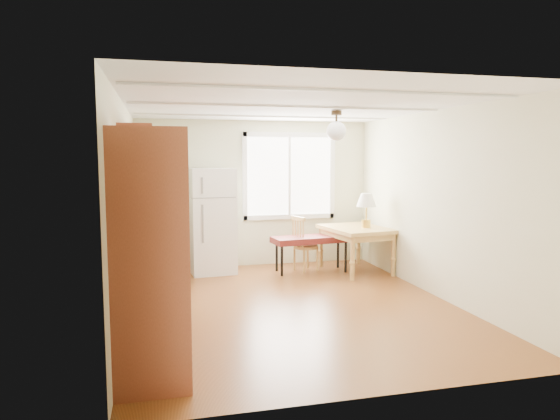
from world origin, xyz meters
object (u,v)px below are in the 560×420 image
object	(u,v)px
dining_table	(356,233)
chair	(302,241)
bench	(311,240)
refrigerator	(212,221)

from	to	relation	value
dining_table	chair	xyz separation A→B (m)	(-0.86, 0.20, -0.12)
dining_table	bench	bearing A→B (deg)	159.12
refrigerator	bench	world-z (taller)	refrigerator
bench	dining_table	distance (m)	0.74
refrigerator	bench	size ratio (longest dim) A/B	1.28
refrigerator	chair	size ratio (longest dim) A/B	1.89
refrigerator	dining_table	world-z (taller)	refrigerator
refrigerator	dining_table	size ratio (longest dim) A/B	1.30
bench	refrigerator	bearing A→B (deg)	159.97
bench	chair	world-z (taller)	chair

